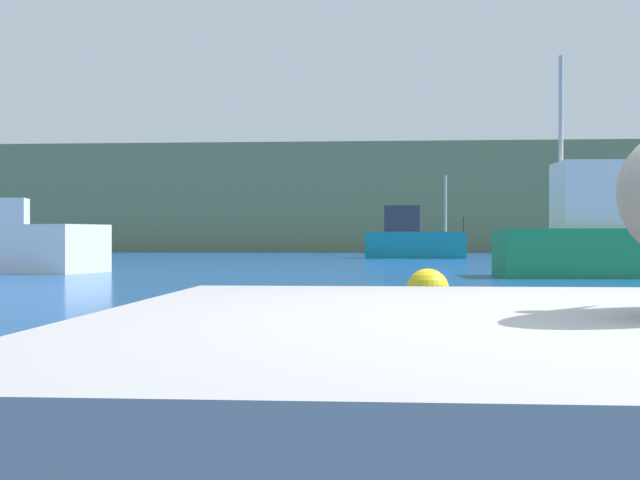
{
  "coord_description": "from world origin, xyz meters",
  "views": [
    {
      "loc": [
        -0.96,
        -2.82,
        1.05
      ],
      "look_at": [
        -2.94,
        22.15,
        0.94
      ],
      "focal_mm": 52.53,
      "sensor_mm": 36.0,
      "label": 1
    }
  ],
  "objects": [
    {
      "name": "mooring_buoy",
      "position": [
        -0.5,
        10.2,
        0.3
      ],
      "size": [
        0.6,
        0.6,
        0.6
      ],
      "primitive_type": "sphere",
      "color": "yellow",
      "rests_on": "ground"
    },
    {
      "name": "hillside_backdrop",
      "position": [
        0.0,
        66.02,
        3.59
      ],
      "size": [
        140.0,
        17.14,
        7.18
      ],
      "primitive_type": "cube",
      "color": "#6B7A51",
      "rests_on": "ground"
    },
    {
      "name": "fishing_boat_teal",
      "position": [
        -0.08,
        41.81,
        0.93
      ],
      "size": [
        4.76,
        1.45,
        3.93
      ],
      "rotation": [
        0.0,
        0.0,
        -0.02
      ],
      "color": "teal",
      "rests_on": "ground"
    },
    {
      "name": "fishing_boat_blue",
      "position": [
        -18.92,
        40.2,
        0.96
      ],
      "size": [
        8.16,
        3.66,
        5.41
      ],
      "rotation": [
        0.0,
        0.0,
        3.34
      ],
      "color": "blue",
      "rests_on": "ground"
    }
  ]
}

